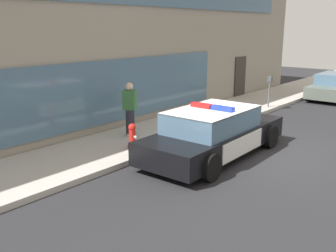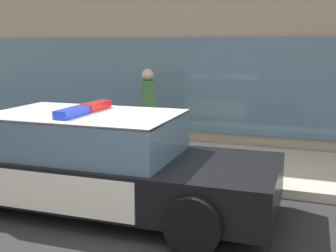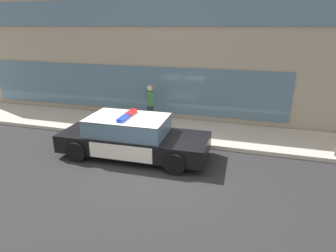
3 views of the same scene
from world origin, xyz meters
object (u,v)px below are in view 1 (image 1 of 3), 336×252
Objects in this scene: pedestrian_on_sidewalk at (130,109)px; parking_meter at (269,86)px; police_cruiser at (214,133)px; fire_hydrant at (132,136)px.

pedestrian_on_sidewalk is 7.18m from parking_meter.
parking_meter is at bearing 142.91° from pedestrian_on_sidewalk.
fire_hydrant is (-1.29, 1.93, -0.18)m from police_cruiser.
pedestrian_on_sidewalk is at bearing 168.92° from parking_meter.
police_cruiser is at bearing 71.78° from pedestrian_on_sidewalk.
pedestrian_on_sidewalk is 1.28× the size of parking_meter.
police_cruiser is 2.98× the size of pedestrian_on_sidewalk.
pedestrian_on_sidewalk reaches higher than police_cruiser.
parking_meter is (7.93, -0.39, 0.58)m from fire_hydrant.
fire_hydrant is 0.54× the size of parking_meter.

